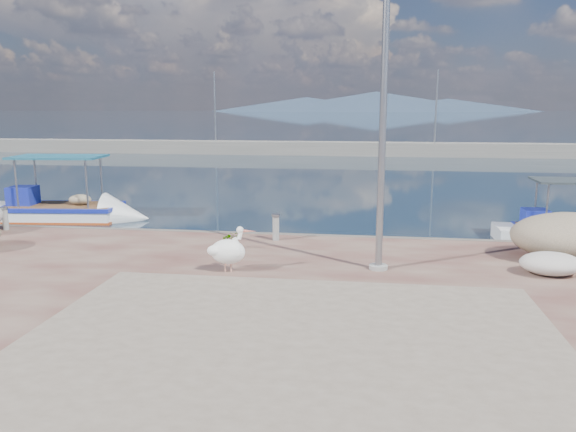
% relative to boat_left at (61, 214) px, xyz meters
% --- Properties ---
extents(ground, '(1400.00, 1400.00, 0.00)m').
position_rel_boat_left_xyz_m(ground, '(9.55, -8.44, -0.23)').
color(ground, '#162635').
rests_on(ground, ground).
extents(quay_patch, '(9.00, 7.00, 0.01)m').
position_rel_boat_left_xyz_m(quay_patch, '(10.55, -11.44, 0.28)').
color(quay_patch, gray).
rests_on(quay_patch, quay).
extents(breakwater, '(120.00, 2.20, 7.50)m').
position_rel_boat_left_xyz_m(breakwater, '(9.54, 31.56, 0.38)').
color(breakwater, gray).
rests_on(breakwater, ground).
extents(mountains, '(370.00, 280.00, 22.00)m').
position_rel_boat_left_xyz_m(mountains, '(13.94, 641.56, 9.28)').
color(mountains, '#28384C').
rests_on(mountains, ground).
extents(boat_left, '(6.19, 2.59, 2.90)m').
position_rel_boat_left_xyz_m(boat_left, '(0.00, 0.00, 0.00)').
color(boat_left, white).
rests_on(boat_left, ground).
extents(boat_right, '(4.95, 1.69, 2.38)m').
position_rel_boat_left_xyz_m(boat_right, '(18.30, -1.19, -0.04)').
color(boat_right, white).
rests_on(boat_right, ground).
extents(pelican, '(1.13, 0.77, 1.07)m').
position_rel_boat_left_xyz_m(pelican, '(8.56, -7.55, 0.78)').
color(pelican, tan).
rests_on(pelican, quay).
extents(lamp_post, '(0.44, 0.96, 7.00)m').
position_rel_boat_left_xyz_m(lamp_post, '(12.03, -6.81, 3.57)').
color(lamp_post, gray).
rests_on(lamp_post, quay).
extents(bollard_near, '(0.25, 0.25, 0.77)m').
position_rel_boat_left_xyz_m(bollard_near, '(9.13, -4.25, 0.69)').
color(bollard_near, gray).
rests_on(bollard_near, quay).
extents(bollard_far, '(0.24, 0.24, 0.73)m').
position_rel_boat_left_xyz_m(bollard_far, '(0.49, -4.06, 0.67)').
color(bollard_far, gray).
rests_on(bollard_far, quay).
extents(potted_plant, '(0.58, 0.55, 0.50)m').
position_rel_boat_left_xyz_m(potted_plant, '(8.09, -5.50, 0.53)').
color(potted_plant, '#33722D').
rests_on(potted_plant, quay).
extents(net_pile_c, '(3.03, 2.17, 1.19)m').
position_rel_boat_left_xyz_m(net_pile_c, '(16.87, -5.28, 0.87)').
color(net_pile_c, tan).
rests_on(net_pile_c, quay).
extents(net_pile_d, '(1.39, 1.05, 0.52)m').
position_rel_boat_left_xyz_m(net_pile_d, '(15.95, -6.73, 0.54)').
color(net_pile_d, silver).
rests_on(net_pile_d, quay).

